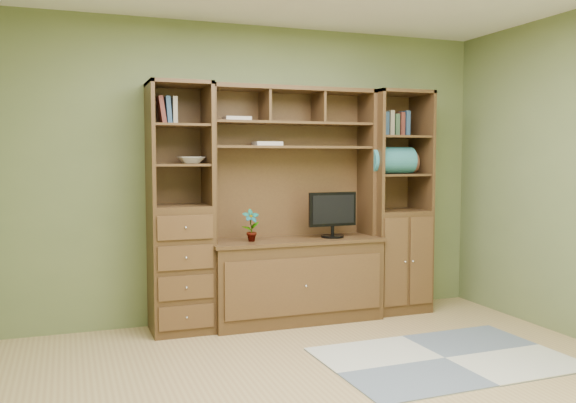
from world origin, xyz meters
name	(u,v)px	position (x,y,z in m)	size (l,w,h in m)	color
room	(346,182)	(0.00, 0.00, 1.30)	(4.60, 4.10, 2.64)	tan
center_hutch	(295,205)	(0.34, 1.73, 1.02)	(1.54, 0.53, 2.05)	#462E18
left_tower	(180,208)	(-0.66, 1.77, 1.02)	(0.50, 0.45, 2.05)	#462E18
right_tower	(396,202)	(1.37, 1.77, 1.02)	(0.55, 0.45, 2.05)	#462E18
rug	(445,358)	(0.98, 0.40, 0.01)	(1.71, 1.14, 0.01)	#939898
monitor	(333,206)	(0.68, 1.70, 1.01)	(0.45, 0.20, 0.56)	black
orchid	(251,225)	(-0.07, 1.70, 0.87)	(0.15, 0.10, 0.28)	#B25A3C
magazines	(267,144)	(0.12, 1.82, 1.56)	(0.23, 0.17, 0.04)	beige
bowl	(191,160)	(-0.56, 1.77, 1.42)	(0.23, 0.23, 0.06)	beige
blanket_teal	(390,160)	(1.27, 1.73, 1.41)	(0.42, 0.25, 0.25)	#2B6E73
blanket_red	(397,162)	(1.42, 1.85, 1.39)	(0.37, 0.21, 0.21)	brown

